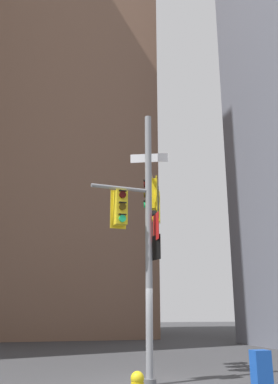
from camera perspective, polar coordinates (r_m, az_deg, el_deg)
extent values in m
cube|color=brown|center=(40.10, -10.77, 10.69)|extent=(14.49, 14.49, 39.57)
cylinder|color=gray|center=(12.08, 1.36, -6.52)|extent=(0.20, 0.20, 7.81)
cylinder|color=#595B5E|center=(12.05, 1.49, -24.78)|extent=(0.36, 0.36, 0.16)
cylinder|color=gray|center=(14.13, 1.78, 1.49)|extent=(1.19, 2.98, 0.11)
cylinder|color=gray|center=(12.11, -2.56, 0.52)|extent=(1.77, 0.30, 0.11)
cube|color=yellow|center=(13.50, 2.47, -0.32)|extent=(0.19, 0.46, 1.14)
cube|color=yellow|center=(13.51, 1.66, -0.34)|extent=(0.44, 0.44, 1.00)
cylinder|color=#360605|center=(13.63, 0.81, 1.06)|extent=(0.13, 0.21, 0.20)
cube|color=black|center=(13.66, 0.79, 1.54)|extent=(0.14, 0.23, 0.02)
cylinder|color=#3C2C06|center=(13.53, 0.82, -0.36)|extent=(0.13, 0.21, 0.20)
cube|color=black|center=(13.56, 0.79, 0.13)|extent=(0.14, 0.23, 0.02)
cylinder|color=#19C672|center=(13.44, 0.83, -1.80)|extent=(0.13, 0.21, 0.20)
cube|color=black|center=(13.47, 0.80, -1.30)|extent=(0.14, 0.23, 0.02)
cube|color=black|center=(14.33, 2.66, -1.25)|extent=(0.19, 0.46, 1.14)
cube|color=black|center=(14.34, 1.91, -1.27)|extent=(0.44, 0.44, 1.00)
cylinder|color=#360605|center=(14.45, 1.10, 0.05)|extent=(0.13, 0.21, 0.20)
cube|color=black|center=(14.48, 1.08, 0.51)|extent=(0.14, 0.23, 0.02)
cylinder|color=#3C2C06|center=(14.36, 1.11, -1.29)|extent=(0.13, 0.21, 0.20)
cube|color=black|center=(14.39, 1.08, -0.83)|extent=(0.14, 0.23, 0.02)
cylinder|color=#19C672|center=(14.27, 1.12, -2.65)|extent=(0.13, 0.21, 0.20)
cube|color=black|center=(14.30, 1.09, -2.18)|extent=(0.14, 0.23, 0.02)
cube|color=yellow|center=(15.17, 2.84, -2.08)|extent=(0.19, 0.46, 1.14)
cube|color=yellow|center=(15.18, 2.12, -2.10)|extent=(0.44, 0.44, 1.00)
cylinder|color=#360605|center=(15.28, 1.36, -0.85)|extent=(0.13, 0.21, 0.20)
cube|color=black|center=(15.31, 1.34, -0.41)|extent=(0.14, 0.23, 0.02)
cylinder|color=yellow|center=(15.19, 1.37, -2.12)|extent=(0.13, 0.21, 0.20)
cube|color=black|center=(15.22, 1.34, -1.68)|extent=(0.14, 0.23, 0.02)
cylinder|color=#06311C|center=(15.11, 1.38, -3.41)|extent=(0.13, 0.21, 0.20)
cube|color=black|center=(15.14, 1.35, -2.97)|extent=(0.14, 0.23, 0.02)
cube|color=yellow|center=(12.13, -2.88, -2.44)|extent=(0.48, 0.08, 1.14)
cube|color=yellow|center=(11.95, -2.60, -2.23)|extent=(0.37, 0.37, 1.00)
cylinder|color=#360605|center=(11.86, -2.27, -0.38)|extent=(0.21, 0.08, 0.20)
cube|color=black|center=(11.88, -2.26, 0.19)|extent=(0.23, 0.10, 0.02)
cylinder|color=#3C2C06|center=(11.77, -2.29, -2.02)|extent=(0.21, 0.08, 0.20)
cube|color=black|center=(11.79, -2.28, -1.44)|extent=(0.23, 0.10, 0.02)
cylinder|color=#19C672|center=(11.69, -2.31, -3.68)|extent=(0.21, 0.08, 0.20)
cube|color=black|center=(11.71, -2.30, -3.10)|extent=(0.23, 0.10, 0.02)
cube|color=white|center=(13.11, 1.43, 4.72)|extent=(1.12, 0.45, 0.28)
cube|color=#19479E|center=(13.11, 1.43, 4.72)|extent=(1.09, 0.44, 0.24)
cube|color=red|center=(12.19, 2.36, -4.84)|extent=(0.05, 0.64, 0.80)
cube|color=white|center=(12.19, 2.36, -4.84)|extent=(0.05, 0.60, 0.76)
cube|color=black|center=(12.14, 2.31, -7.69)|extent=(0.12, 0.59, 0.72)
cube|color=white|center=(12.14, 2.31, -7.69)|extent=(0.11, 0.55, 0.68)
sphere|color=yellow|center=(7.66, -0.22, -24.36)|extent=(0.23, 0.23, 0.23)
cube|color=#194CB2|center=(11.68, 16.55, -22.52)|extent=(0.44, 0.36, 0.94)
cube|color=black|center=(11.77, 17.49, -21.47)|extent=(0.01, 0.29, 0.34)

